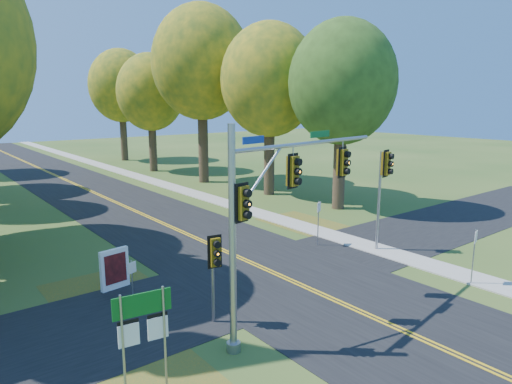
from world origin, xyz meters
TOP-DOWN VIEW (x-y plane):
  - ground at (0.00, 0.00)m, footprint 160.00×160.00m
  - road_main at (0.00, 0.00)m, footprint 8.00×160.00m
  - road_cross at (0.00, 2.00)m, footprint 60.00×6.00m
  - centerline_left at (-0.10, 0.00)m, footprint 0.10×160.00m
  - centerline_right at (0.10, 0.00)m, footprint 0.10×160.00m
  - sidewalk_east at (6.20, 0.00)m, footprint 1.60×160.00m
  - leaf_patch_w_near at (-6.50, 4.00)m, footprint 4.00×6.00m
  - leaf_patch_e at (6.80, 6.00)m, footprint 3.50×8.00m
  - tree_e_a at (11.57, 8.77)m, footprint 7.20×7.20m
  - tree_e_b at (10.97, 15.58)m, footprint 7.60×7.60m
  - tree_e_c at (9.88, 23.69)m, footprint 8.80×8.80m
  - tree_e_d at (9.26, 32.87)m, footprint 7.00×7.00m
  - tree_e_e at (10.47, 43.58)m, footprint 7.80×7.80m
  - traffic_mast at (-3.21, -1.69)m, footprint 7.39×1.58m
  - east_signal_pole at (6.20, 1.15)m, footprint 0.58×0.68m
  - ped_signal_pole at (-4.54, -0.19)m, footprint 0.49×0.57m
  - route_sign_cluster at (-8.15, -2.63)m, footprint 1.40×0.25m
  - info_kiosk at (-6.04, 4.77)m, footprint 1.20×0.33m
  - reg_sign_e_north at (4.34, 3.69)m, footprint 0.42×0.22m
  - reg_sign_e_south at (5.55, -3.81)m, footprint 0.44×0.16m
  - reg_sign_w at (-6.33, 2.33)m, footprint 0.36×0.14m

SIDE VIEW (x-z plane):
  - ground at x=0.00m, z-range 0.00..0.00m
  - leaf_patch_w_near at x=-6.50m, z-range 0.00..0.01m
  - leaf_patch_e at x=6.80m, z-range 0.00..0.01m
  - road_cross at x=0.00m, z-range 0.00..0.02m
  - road_main at x=0.00m, z-range 0.00..0.02m
  - centerline_left at x=-0.10m, z-range 0.02..0.03m
  - centerline_right at x=0.10m, z-range 0.02..0.03m
  - sidewalk_east at x=6.20m, z-range 0.00..0.06m
  - info_kiosk at x=-6.04m, z-range 0.00..1.65m
  - reg_sign_w at x=-6.33m, z-range 0.36..2.30m
  - reg_sign_e_south at x=5.55m, z-range 0.43..2.77m
  - reg_sign_e_north at x=4.34m, z-range 0.44..2.81m
  - route_sign_cluster at x=-8.15m, z-range 0.62..3.64m
  - ped_signal_pole at x=-4.54m, z-range 0.76..3.88m
  - east_signal_pole at x=6.20m, z-range 1.31..6.39m
  - traffic_mast at x=-3.21m, z-range 0.97..7.73m
  - tree_e_d at x=9.26m, z-range 2.08..14.40m
  - tree_e_a at x=11.57m, z-range 2.16..14.90m
  - tree_e_b at x=10.97m, z-range 2.23..15.56m
  - tree_e_e at x=10.47m, z-range 2.32..16.06m
  - tree_e_c at x=9.88m, z-range 2.77..18.56m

